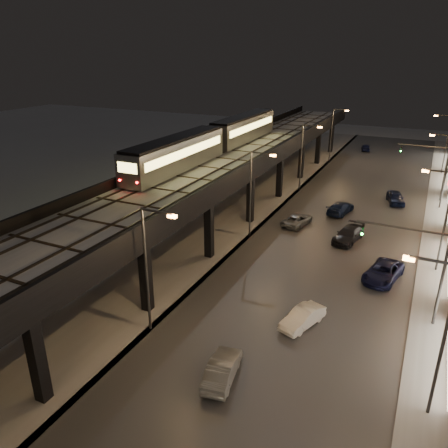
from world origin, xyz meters
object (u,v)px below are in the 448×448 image
at_px(car_onc_white, 348,235).
at_px(car_near_white, 222,370).
at_px(car_onc_red, 396,198).
at_px(car_mid_dark, 340,208).
at_px(car_mid_silver, 297,220).
at_px(car_onc_silver, 303,318).
at_px(car_onc_dark, 383,273).
at_px(car_far_white, 366,148).
at_px(subway_train, 215,139).

bearing_deg(car_onc_white, car_near_white, -86.74).
height_order(car_near_white, car_onc_red, car_onc_red).
height_order(car_mid_dark, car_onc_white, car_onc_white).
height_order(car_mid_silver, car_onc_white, car_onc_white).
bearing_deg(car_onc_silver, car_mid_dark, 114.79).
height_order(car_onc_silver, car_onc_dark, car_onc_dark).
distance_m(car_mid_dark, car_onc_white, 8.16).
relative_size(car_far_white, car_onc_red, 0.84).
height_order(subway_train, car_near_white, subway_train).
distance_m(car_near_white, car_onc_red, 38.32).
distance_m(subway_train, car_mid_silver, 13.90).
height_order(car_near_white, car_mid_silver, car_near_white).
bearing_deg(car_onc_silver, car_far_white, 114.03).
bearing_deg(car_far_white, subway_train, 62.82).
bearing_deg(car_onc_red, car_near_white, -114.90).
bearing_deg(car_mid_dark, car_near_white, 99.72).
distance_m(car_near_white, car_onc_dark, 17.97).
bearing_deg(car_onc_white, car_mid_dark, 117.19).
xyz_separation_m(car_onc_silver, car_onc_dark, (4.24, 9.32, 0.05)).
bearing_deg(car_onc_red, subway_train, -170.01).
height_order(subway_train, car_far_white, subway_train).
bearing_deg(car_onc_dark, subway_train, 163.96).
height_order(car_mid_silver, car_far_white, same).
bearing_deg(car_mid_silver, car_onc_red, -116.02).
height_order(subway_train, car_onc_red, subway_train).
bearing_deg(subway_train, car_mid_silver, -12.23).
relative_size(subway_train, car_far_white, 9.18).
xyz_separation_m(car_onc_silver, car_onc_red, (3.20, 30.63, 0.10)).
relative_size(car_near_white, car_onc_white, 0.85).
distance_m(subway_train, car_onc_red, 23.91).
distance_m(car_onc_dark, car_onc_red, 21.33).
height_order(car_near_white, car_onc_silver, car_near_white).
relative_size(car_near_white, car_onc_silver, 1.06).
distance_m(subway_train, car_near_white, 32.34).
bearing_deg(car_far_white, car_onc_red, 94.79).
xyz_separation_m(subway_train, car_mid_dark, (14.88, 3.31, -7.55)).
relative_size(car_mid_silver, car_mid_dark, 0.94).
relative_size(subway_train, car_onc_silver, 8.57).
xyz_separation_m(car_far_white, car_onc_red, (8.31, -30.42, 0.12)).
distance_m(car_onc_dark, car_onc_white, 8.04).
xyz_separation_m(car_near_white, car_onc_dark, (6.98, 16.55, 0.02)).
xyz_separation_m(subway_train, car_onc_dark, (21.45, -11.37, -7.54)).
distance_m(car_mid_dark, car_far_white, 37.15).
distance_m(car_near_white, car_onc_silver, 7.73).
relative_size(subway_train, car_onc_white, 6.90).
distance_m(car_near_white, car_mid_dark, 31.23).
relative_size(subway_train, car_mid_dark, 7.05).
xyz_separation_m(car_mid_dark, car_onc_dark, (6.57, -14.68, 0.01)).
bearing_deg(subway_train, car_near_white, -62.61).
bearing_deg(subway_train, car_onc_silver, -50.25).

